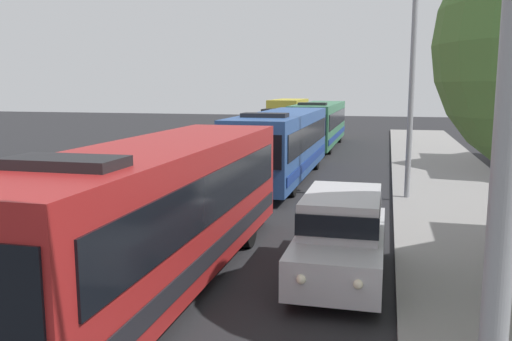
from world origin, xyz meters
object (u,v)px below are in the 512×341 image
(bus_lead, at_px, (160,208))
(bus_second_in_line, at_px, (282,143))
(bus_middle, at_px, (319,123))
(box_truck_oncoming, at_px, (287,118))
(streetlamp_mid, at_px, (413,52))
(white_suv, at_px, (342,232))

(bus_lead, height_order, bus_second_in_line, same)
(bus_lead, relative_size, bus_middle, 0.91)
(bus_lead, distance_m, bus_middle, 26.89)
(bus_second_in_line, xyz_separation_m, box_truck_oncoming, (-3.30, 18.73, 0.02))
(bus_lead, xyz_separation_m, bus_second_in_line, (0.00, 13.47, 0.00))
(bus_lead, height_order, box_truck_oncoming, bus_lead)
(bus_middle, bearing_deg, box_truck_oncoming, 121.89)
(bus_lead, bearing_deg, bus_middle, 90.00)
(box_truck_oncoming, xyz_separation_m, streetlamp_mid, (8.70, -22.17, 3.73))
(bus_lead, relative_size, streetlamp_mid, 1.27)
(bus_lead, relative_size, bus_second_in_line, 0.93)
(bus_middle, relative_size, white_suv, 2.47)
(bus_lead, xyz_separation_m, streetlamp_mid, (5.40, 10.03, 3.75))
(white_suv, bearing_deg, bus_lead, -159.00)
(bus_second_in_line, bearing_deg, bus_lead, -90.00)
(bus_second_in_line, height_order, streetlamp_mid, streetlamp_mid)
(box_truck_oncoming, bearing_deg, white_suv, -77.19)
(bus_middle, xyz_separation_m, box_truck_oncoming, (-3.30, 5.31, 0.02))
(bus_middle, relative_size, box_truck_oncoming, 1.50)
(bus_lead, distance_m, streetlamp_mid, 11.99)
(bus_second_in_line, relative_size, streetlamp_mid, 1.37)
(white_suv, xyz_separation_m, box_truck_oncoming, (-7.00, 30.78, 0.68))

